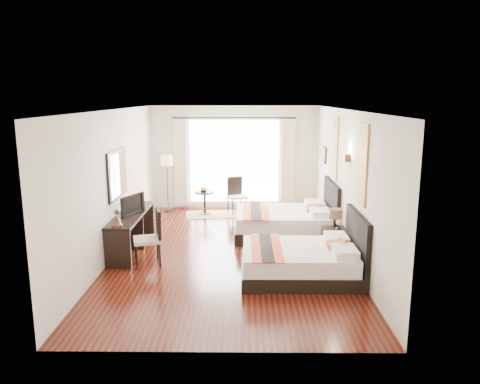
{
  "coord_description": "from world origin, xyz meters",
  "views": [
    {
      "loc": [
        0.29,
        -8.92,
        3.06
      ],
      "look_at": [
        0.19,
        0.43,
        1.13
      ],
      "focal_mm": 35.0,
      "sensor_mm": 36.0,
      "label": 1
    }
  ],
  "objects_px": {
    "vase": "(338,230)",
    "desk_chair": "(149,248)",
    "television": "(130,205)",
    "nightstand": "(335,243)",
    "side_table": "(205,203)",
    "window_chair": "(237,202)",
    "bed_near": "(304,260)",
    "table_lamp": "(336,215)",
    "console_desk": "(132,231)",
    "floor_lamp": "(167,164)",
    "fruit_bowl": "(204,191)",
    "bed_far": "(287,222)"
  },
  "relations": [
    {
      "from": "fruit_bowl",
      "to": "desk_chair",
      "type": "bearing_deg",
      "value": -100.28
    },
    {
      "from": "vase",
      "to": "bed_near",
      "type": "bearing_deg",
      "value": -129.97
    },
    {
      "from": "desk_chair",
      "to": "floor_lamp",
      "type": "height_order",
      "value": "floor_lamp"
    },
    {
      "from": "nightstand",
      "to": "vase",
      "type": "bearing_deg",
      "value": -77.59
    },
    {
      "from": "bed_far",
      "to": "desk_chair",
      "type": "bearing_deg",
      "value": -145.06
    },
    {
      "from": "floor_lamp",
      "to": "window_chair",
      "type": "relative_size",
      "value": 1.59
    },
    {
      "from": "vase",
      "to": "window_chair",
      "type": "height_order",
      "value": "window_chair"
    },
    {
      "from": "bed_near",
      "to": "desk_chair",
      "type": "height_order",
      "value": "bed_near"
    },
    {
      "from": "bed_far",
      "to": "desk_chair",
      "type": "distance_m",
      "value": 3.29
    },
    {
      "from": "bed_near",
      "to": "vase",
      "type": "xyz_separation_m",
      "value": [
        0.76,
        0.91,
        0.27
      ]
    },
    {
      "from": "table_lamp",
      "to": "television",
      "type": "xyz_separation_m",
      "value": [
        -4.04,
        0.09,
        0.18
      ]
    },
    {
      "from": "table_lamp",
      "to": "window_chair",
      "type": "bearing_deg",
      "value": 121.69
    },
    {
      "from": "desk_chair",
      "to": "television",
      "type": "bearing_deg",
      "value": -72.69
    },
    {
      "from": "table_lamp",
      "to": "window_chair",
      "type": "distance_m",
      "value": 3.82
    },
    {
      "from": "fruit_bowl",
      "to": "window_chair",
      "type": "distance_m",
      "value": 0.94
    },
    {
      "from": "television",
      "to": "vase",
      "type": "bearing_deg",
      "value": -71.59
    },
    {
      "from": "bed_far",
      "to": "television",
      "type": "bearing_deg",
      "value": -160.6
    },
    {
      "from": "desk_chair",
      "to": "side_table",
      "type": "xyz_separation_m",
      "value": [
        0.71,
        3.78,
        -0.01
      ]
    },
    {
      "from": "desk_chair",
      "to": "vase",
      "type": "bearing_deg",
      "value": 169.97
    },
    {
      "from": "floor_lamp",
      "to": "side_table",
      "type": "xyz_separation_m",
      "value": [
        1.01,
        -0.29,
        -0.98
      ]
    },
    {
      "from": "console_desk",
      "to": "side_table",
      "type": "height_order",
      "value": "console_desk"
    },
    {
      "from": "television",
      "to": "desk_chair",
      "type": "distance_m",
      "value": 1.11
    },
    {
      "from": "desk_chair",
      "to": "floor_lamp",
      "type": "relative_size",
      "value": 0.68
    },
    {
      "from": "nightstand",
      "to": "side_table",
      "type": "bearing_deg",
      "value": 130.61
    },
    {
      "from": "floor_lamp",
      "to": "window_chair",
      "type": "bearing_deg",
      "value": -5.11
    },
    {
      "from": "vase",
      "to": "desk_chair",
      "type": "relative_size",
      "value": 0.12
    },
    {
      "from": "television",
      "to": "window_chair",
      "type": "relative_size",
      "value": 0.75
    },
    {
      "from": "nightstand",
      "to": "bed_near",
      "type": "bearing_deg",
      "value": -124.47
    },
    {
      "from": "nightstand",
      "to": "side_table",
      "type": "distance_m",
      "value": 4.29
    },
    {
      "from": "side_table",
      "to": "window_chair",
      "type": "bearing_deg",
      "value": 8.15
    },
    {
      "from": "desk_chair",
      "to": "window_chair",
      "type": "relative_size",
      "value": 1.09
    },
    {
      "from": "nightstand",
      "to": "window_chair",
      "type": "height_order",
      "value": "window_chair"
    },
    {
      "from": "console_desk",
      "to": "side_table",
      "type": "xyz_separation_m",
      "value": [
        1.23,
        2.9,
        -0.08
      ]
    },
    {
      "from": "side_table",
      "to": "bed_far",
      "type": "bearing_deg",
      "value": -43.66
    },
    {
      "from": "fruit_bowl",
      "to": "console_desk",
      "type": "bearing_deg",
      "value": -112.56
    },
    {
      "from": "side_table",
      "to": "table_lamp",
      "type": "bearing_deg",
      "value": -47.65
    },
    {
      "from": "vase",
      "to": "window_chair",
      "type": "xyz_separation_m",
      "value": [
        -1.99,
        3.53,
        -0.27
      ]
    },
    {
      "from": "nightstand",
      "to": "console_desk",
      "type": "relative_size",
      "value": 0.25
    },
    {
      "from": "bed_far",
      "to": "table_lamp",
      "type": "distance_m",
      "value": 1.55
    },
    {
      "from": "bed_far",
      "to": "floor_lamp",
      "type": "height_order",
      "value": "floor_lamp"
    },
    {
      "from": "bed_far",
      "to": "desk_chair",
      "type": "relative_size",
      "value": 2.09
    },
    {
      "from": "television",
      "to": "window_chair",
      "type": "xyz_separation_m",
      "value": [
        2.05,
        3.14,
        -0.67
      ]
    },
    {
      "from": "bed_near",
      "to": "nightstand",
      "type": "bearing_deg",
      "value": 55.53
    },
    {
      "from": "table_lamp",
      "to": "console_desk",
      "type": "relative_size",
      "value": 0.18
    },
    {
      "from": "side_table",
      "to": "fruit_bowl",
      "type": "height_order",
      "value": "fruit_bowl"
    },
    {
      "from": "table_lamp",
      "to": "window_chair",
      "type": "xyz_separation_m",
      "value": [
        -1.99,
        3.23,
        -0.49
      ]
    },
    {
      "from": "table_lamp",
      "to": "vase",
      "type": "height_order",
      "value": "table_lamp"
    },
    {
      "from": "vase",
      "to": "table_lamp",
      "type": "bearing_deg",
      "value": 88.82
    },
    {
      "from": "vase",
      "to": "console_desk",
      "type": "bearing_deg",
      "value": 172.91
    },
    {
      "from": "television",
      "to": "floor_lamp",
      "type": "bearing_deg",
      "value": 20.44
    }
  ]
}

